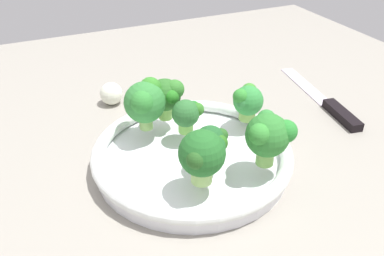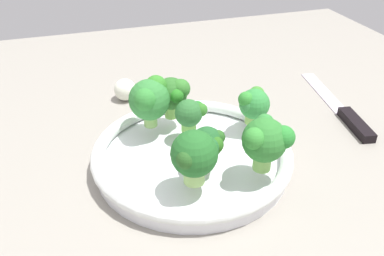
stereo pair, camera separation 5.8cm
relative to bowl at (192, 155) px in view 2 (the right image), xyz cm
name	(u,v)px [view 2 (the right image)]	position (x,y,z in cm)	size (l,w,h in cm)	color
ground_plane	(196,170)	(0.02, 0.69, -3.00)	(130.00, 130.00, 2.50)	gray
bowl	(192,155)	(0.00, 0.00, 0.00)	(29.22, 29.22, 3.43)	white
broccoli_floret_0	(173,94)	(-8.66, -0.45, 5.84)	(5.63, 5.27, 6.73)	#8ECC5C
broccoli_floret_1	(195,155)	(7.85, -2.08, 5.89)	(5.95, 6.19, 7.34)	#9EC96B
broccoli_floret_2	(210,143)	(4.52, 1.10, 4.76)	(4.69, 4.38, 5.38)	#83B75A
broccoli_floret_3	(265,140)	(7.97, 7.32, 6.29)	(5.87, 6.91, 7.47)	#83BD59
broccoli_floret_4	(150,99)	(-7.21, -4.42, 6.36)	(6.51, 6.27, 7.74)	#84B35B
broccoli_floret_5	(193,113)	(-3.88, 1.33, 4.71)	(4.17, 4.49, 5.26)	#76BE4D
broccoli_floret_6	(253,104)	(-3.38, 10.96, 5.00)	(5.14, 5.23, 5.74)	#83B753
knife	(343,111)	(-6.16, 30.34, -1.20)	(26.63, 6.72, 1.50)	silver
garlic_bulb	(125,90)	(-23.39, -5.93, 0.35)	(4.19, 4.19, 4.19)	white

